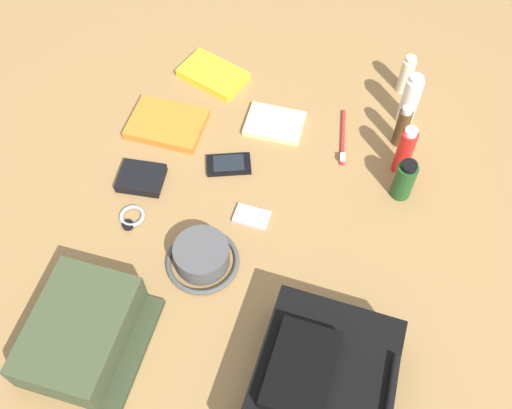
{
  "coord_description": "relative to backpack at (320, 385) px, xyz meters",
  "views": [
    {
      "loc": [
        0.73,
        0.2,
        1.21
      ],
      "look_at": [
        0.0,
        0.0,
        0.04
      ],
      "focal_mm": 41.47,
      "sensor_mm": 36.0,
      "label": 1
    }
  ],
  "objects": [
    {
      "name": "ground_plane",
      "position": [
        -0.38,
        -0.23,
        -0.07
      ],
      "size": [
        2.64,
        2.02,
        0.02
      ],
      "primitive_type": "cube",
      "color": "olive",
      "rests_on": "ground"
    },
    {
      "name": "lotion_bottle",
      "position": [
        -0.88,
        0.05,
        -0.0
      ],
      "size": [
        0.04,
        0.04,
        0.12
      ],
      "color": "beige",
      "rests_on": "ground_plane"
    },
    {
      "name": "wristwatch",
      "position": [
        -0.29,
        -0.52,
        -0.05
      ],
      "size": [
        0.07,
        0.06,
        0.01
      ],
      "color": "#99999E",
      "rests_on": "ground_plane"
    },
    {
      "name": "cologne_bottle",
      "position": [
        -0.69,
        0.07,
        0.0
      ],
      "size": [
        0.03,
        0.03,
        0.13
      ],
      "color": "#473319",
      "rests_on": "ground_plane"
    },
    {
      "name": "toothbrush",
      "position": [
        -0.66,
        -0.07,
        -0.05
      ],
      "size": [
        0.18,
        0.04,
        0.02
      ],
      "color": "red",
      "rests_on": "ground_plane"
    },
    {
      "name": "backpack",
      "position": [
        0.0,
        0.0,
        0.0
      ],
      "size": [
        0.33,
        0.27,
        0.14
      ],
      "color": "black",
      "rests_on": "ground_plane"
    },
    {
      "name": "notepad",
      "position": [
        -0.66,
        -0.26,
        -0.05
      ],
      "size": [
        0.11,
        0.15,
        0.02
      ],
      "primitive_type": "cube",
      "rotation": [
        0.0,
        0.0,
        0.01
      ],
      "color": "beige",
      "rests_on": "ground_plane"
    },
    {
      "name": "shampoo_bottle",
      "position": [
        -0.53,
        0.09,
        -0.0
      ],
      "size": [
        0.05,
        0.05,
        0.12
      ],
      "color": "#19471E",
      "rests_on": "ground_plane"
    },
    {
      "name": "media_player",
      "position": [
        -0.37,
        -0.24,
        -0.06
      ],
      "size": [
        0.06,
        0.09,
        0.01
      ],
      "color": "#B7B7BC",
      "rests_on": "ground_plane"
    },
    {
      "name": "cell_phone",
      "position": [
        -0.5,
        -0.34,
        -0.05
      ],
      "size": [
        0.1,
        0.13,
        0.01
      ],
      "color": "black",
      "rests_on": "ground_plane"
    },
    {
      "name": "toiletry_pouch",
      "position": [
        0.02,
        -0.5,
        -0.02
      ],
      "size": [
        0.27,
        0.23,
        0.09
      ],
      "color": "#384228",
      "rests_on": "ground_plane"
    },
    {
      "name": "bucket_hat",
      "position": [
        -0.22,
        -0.32,
        -0.03
      ],
      "size": [
        0.17,
        0.17,
        0.06
      ],
      "color": "#474747",
      "rests_on": "ground_plane"
    },
    {
      "name": "paperback_novel",
      "position": [
        -0.79,
        -0.47,
        -0.05
      ],
      "size": [
        0.16,
        0.21,
        0.02
      ],
      "color": "yellow",
      "rests_on": "ground_plane"
    },
    {
      "name": "wallet",
      "position": [
        -0.4,
        -0.53,
        -0.05
      ],
      "size": [
        0.1,
        0.12,
        0.02
      ],
      "primitive_type": "cube",
      "rotation": [
        0.0,
        0.0,
        0.1
      ],
      "color": "black",
      "rests_on": "ground_plane"
    },
    {
      "name": "travel_guidebook",
      "position": [
        -0.58,
        -0.53,
        -0.05
      ],
      "size": [
        0.15,
        0.2,
        0.02
      ],
      "color": "orange",
      "rests_on": "ground_plane"
    },
    {
      "name": "toothpaste_tube",
      "position": [
        -0.78,
        0.07,
        0.02
      ],
      "size": [
        0.05,
        0.05,
        0.16
      ],
      "color": "white",
      "rests_on": "ground_plane"
    },
    {
      "name": "sunscreen_spray",
      "position": [
        -0.61,
        0.08,
        0.01
      ],
      "size": [
        0.04,
        0.04,
        0.15
      ],
      "color": "red",
      "rests_on": "ground_plane"
    }
  ]
}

